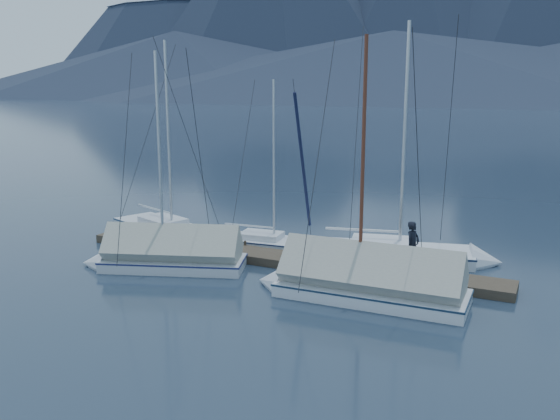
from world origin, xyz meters
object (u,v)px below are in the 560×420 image
object	(u,v)px
sailboat_open_right	(413,256)
sailboat_open_left	(178,235)
person	(413,245)
sailboat_open_mid	(283,246)
sailboat_covered_far	(161,257)
sailboat_covered_near	(355,284)

from	to	relation	value
sailboat_open_right	sailboat_open_left	bearing A→B (deg)	-173.54
sailboat_open_left	person	distance (m)	11.35
person	sailboat_open_mid	bearing A→B (deg)	96.13
sailboat_open_mid	sailboat_covered_far	world-z (taller)	sailboat_covered_far
sailboat_covered_far	person	bearing A→B (deg)	18.74
sailboat_covered_near	sailboat_covered_far	bearing A→B (deg)	-178.55
sailboat_open_left	sailboat_covered_far	bearing A→B (deg)	-63.38
sailboat_covered_near	person	bearing A→B (deg)	66.87
sailboat_open_left	sailboat_covered_near	xyz separation A→B (m)	(10.01, -3.93, 0.30)
sailboat_open_left	sailboat_open_mid	distance (m)	5.23
sailboat_open_right	sailboat_covered_far	xyz separation A→B (m)	(-8.73, -5.35, 0.26)
sailboat_covered_near	sailboat_covered_far	size ratio (longest dim) A/B	1.05
sailboat_covered_far	person	size ratio (longest dim) A/B	5.05
sailboat_open_right	sailboat_covered_near	distance (m)	5.22
sailboat_open_left	sailboat_open_right	bearing A→B (deg)	6.46
sailboat_covered_near	sailboat_covered_far	distance (m)	7.94
sailboat_open_right	person	size ratio (longest dim) A/B	5.77
sailboat_covered_near	person	size ratio (longest dim) A/B	5.30
sailboat_open_right	sailboat_open_mid	bearing A→B (deg)	-172.87
sailboat_open_left	sailboat_covered_far	size ratio (longest dim) A/B	1.09
sailboat_covered_far	person	world-z (taller)	sailboat_covered_far
sailboat_open_mid	person	size ratio (longest dim) A/B	4.45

